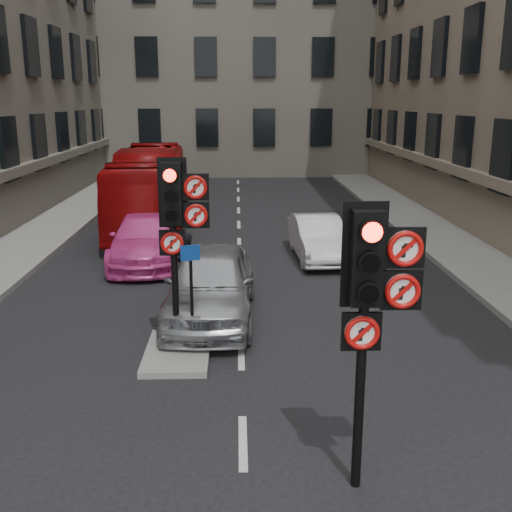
{
  "coord_description": "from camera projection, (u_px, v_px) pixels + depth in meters",
  "views": [
    {
      "loc": [
        -0.05,
        -5.48,
        4.7
      ],
      "look_at": [
        0.2,
        2.45,
        2.6
      ],
      "focal_mm": 42.0,
      "sensor_mm": 36.0,
      "label": 1
    }
  ],
  "objects": [
    {
      "name": "pavement_right",
      "position": [
        475.0,
        254.0,
        18.29
      ],
      "size": [
        3.0,
        50.0,
        0.16
      ],
      "primitive_type": "cube",
      "color": "gray",
      "rests_on": "ground"
    },
    {
      "name": "centre_island",
      "position": [
        178.0,
        352.0,
        11.28
      ],
      "size": [
        1.2,
        2.0,
        0.12
      ],
      "primitive_type": "cube",
      "color": "gray",
      "rests_on": "ground"
    },
    {
      "name": "building_far",
      "position": [
        237.0,
        17.0,
        40.66
      ],
      "size": [
        30.0,
        14.0,
        20.0
      ],
      "primitive_type": "cube",
      "color": "gray",
      "rests_on": "ground"
    },
    {
      "name": "signal_near",
      "position": [
        372.0,
        289.0,
        6.84
      ],
      "size": [
        0.91,
        0.4,
        3.58
      ],
      "color": "black",
      "rests_on": "ground"
    },
    {
      "name": "signal_far",
      "position": [
        177.0,
        214.0,
        10.6
      ],
      "size": [
        0.91,
        0.4,
        3.58
      ],
      "color": "black",
      "rests_on": "centre_island"
    },
    {
      "name": "car_silver",
      "position": [
        211.0,
        283.0,
        13.04
      ],
      "size": [
        2.05,
        4.7,
        1.58
      ],
      "primitive_type": "imported",
      "rotation": [
        0.0,
        0.0,
        -0.04
      ],
      "color": "#9EA0A5",
      "rests_on": "ground"
    },
    {
      "name": "car_white",
      "position": [
        318.0,
        238.0,
        17.96
      ],
      "size": [
        1.54,
        3.92,
        1.27
      ],
      "primitive_type": "imported",
      "rotation": [
        0.0,
        0.0,
        0.05
      ],
      "color": "silver",
      "rests_on": "ground"
    },
    {
      "name": "car_pink",
      "position": [
        146.0,
        239.0,
        17.6
      ],
      "size": [
        2.3,
        4.93,
        1.39
      ],
      "primitive_type": "imported",
      "rotation": [
        0.0,
        0.0,
        0.07
      ],
      "color": "#E844A2",
      "rests_on": "ground"
    },
    {
      "name": "bus_red",
      "position": [
        150.0,
        187.0,
        22.65
      ],
      "size": [
        3.2,
        10.51,
        2.88
      ],
      "primitive_type": "imported",
      "rotation": [
        0.0,
        0.0,
        0.08
      ],
      "color": "#990B0C",
      "rests_on": "ground"
    },
    {
      "name": "motorcycle",
      "position": [
        218.0,
        271.0,
        14.93
      ],
      "size": [
        0.75,
        1.81,
        1.05
      ],
      "primitive_type": "imported",
      "rotation": [
        0.0,
        0.0,
        0.15
      ],
      "color": "black",
      "rests_on": "ground"
    },
    {
      "name": "motorcyclist",
      "position": [
        187.0,
        270.0,
        13.67
      ],
      "size": [
        0.75,
        0.61,
        1.78
      ],
      "primitive_type": "imported",
      "rotation": [
        0.0,
        0.0,
        2.82
      ],
      "color": "black",
      "rests_on": "ground"
    },
    {
      "name": "info_sign",
      "position": [
        191.0,
        284.0,
        10.84
      ],
      "size": [
        0.35,
        0.14,
        2.05
      ],
      "rotation": [
        0.0,
        0.0,
        0.24
      ],
      "color": "black",
      "rests_on": "centre_island"
    }
  ]
}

